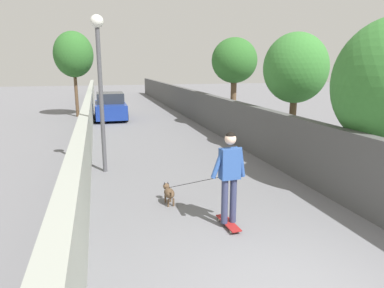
# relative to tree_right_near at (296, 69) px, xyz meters

# --- Properties ---
(ground_plane) EXTENTS (80.00, 80.00, 0.00)m
(ground_plane) POSITION_rel_tree_right_near_xyz_m (6.50, 4.25, -2.98)
(ground_plane) COLOR slate
(wall_left) EXTENTS (48.00, 0.30, 1.57)m
(wall_left) POSITION_rel_tree_right_near_xyz_m (4.50, 7.14, -2.19)
(wall_left) COLOR #999E93
(wall_left) RESTS_ON ground
(fence_right) EXTENTS (48.00, 0.30, 1.68)m
(fence_right) POSITION_rel_tree_right_near_xyz_m (4.50, 1.36, -2.14)
(fence_right) COLOR #4C4C4C
(fence_right) RESTS_ON ground
(tree_right_near) EXTENTS (2.22, 2.22, 4.21)m
(tree_right_near) POSITION_rel_tree_right_near_xyz_m (0.00, 0.00, 0.00)
(tree_right_near) COLOR brown
(tree_right_near) RESTS_ON ground
(tree_left_far) EXTENTS (2.30, 2.30, 5.07)m
(tree_left_far) POSITION_rel_tree_right_near_xyz_m (11.50, 7.92, 0.73)
(tree_left_far) COLOR brown
(tree_left_far) RESTS_ON ground
(tree_right_distant) EXTENTS (2.24, 2.24, 4.43)m
(tree_right_distant) POSITION_rel_tree_right_near_xyz_m (5.50, 0.08, 0.31)
(tree_right_distant) COLOR brown
(tree_right_distant) RESTS_ON ground
(lamp_post) EXTENTS (0.36, 0.36, 4.44)m
(lamp_post) POSITION_rel_tree_right_near_xyz_m (-0.70, 6.59, 0.05)
(lamp_post) COLOR #4C4C51
(lamp_post) RESTS_ON ground
(skateboard) EXTENTS (0.81, 0.25, 0.08)m
(skateboard) POSITION_rel_tree_right_near_xyz_m (-5.07, 4.35, -2.91)
(skateboard) COLOR maroon
(skateboard) RESTS_ON ground
(person_skateboarder) EXTENTS (0.24, 0.71, 1.80)m
(person_skateboarder) POSITION_rel_tree_right_near_xyz_m (-5.07, 4.35, -1.83)
(person_skateboarder) COLOR #333859
(person_skateboarder) RESTS_ON skateboard
(dog) EXTENTS (1.74, 1.02, 1.06)m
(dog) POSITION_rel_tree_right_near_xyz_m (-3.65, 5.24, -2.70)
(dog) COLOR brown
(dog) RESTS_ON ground
(car_near) EXTENTS (3.80, 1.80, 1.54)m
(car_near) POSITION_rel_tree_right_near_xyz_m (9.90, 5.99, -2.26)
(car_near) COLOR navy
(car_near) RESTS_ON ground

